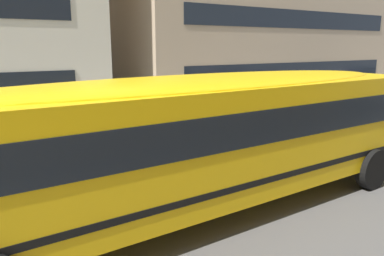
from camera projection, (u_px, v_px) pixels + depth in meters
ground_plane at (269, 161)px, 11.69m from camera, size 400.00×400.00×0.00m
sidewalk_far at (162, 122)px, 17.62m from camera, size 120.00×3.00×0.01m
lane_centreline at (269, 161)px, 11.69m from camera, size 110.00×0.16×0.01m
school_bus at (193, 134)px, 7.64m from camera, size 13.27×3.15×2.95m
parked_car_dark_blue_beside_sign at (371, 93)px, 21.41m from camera, size 3.94×1.96×1.64m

